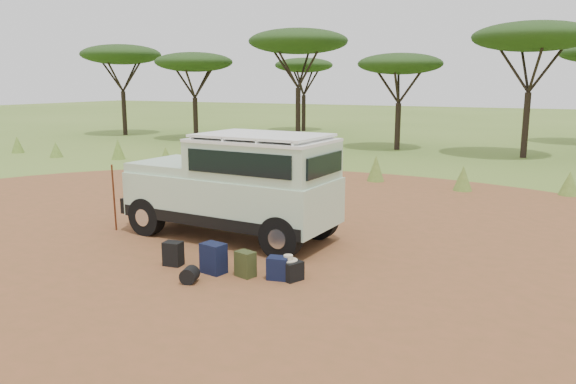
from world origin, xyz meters
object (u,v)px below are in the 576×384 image
at_px(backpack_black, 173,254).
at_px(backpack_olive, 245,264).
at_px(backpack_navy, 214,258).
at_px(safari_vehicle, 237,188).
at_px(hard_case, 288,270).
at_px(walking_staff, 114,198).
at_px(duffel_navy, 278,268).

distance_m(backpack_black, backpack_olive, 1.52).
bearing_deg(backpack_navy, backpack_black, -170.28).
bearing_deg(backpack_navy, safari_vehicle, 121.65).
height_order(backpack_black, hard_case, backpack_black).
bearing_deg(walking_staff, safari_vehicle, -23.43).
bearing_deg(hard_case, safari_vehicle, 162.35).
distance_m(backpack_black, backpack_navy, 0.91).
xyz_separation_m(safari_vehicle, walking_staff, (-2.68, -0.94, -0.31)).
relative_size(safari_vehicle, backpack_navy, 8.82).
bearing_deg(backpack_black, safari_vehicle, 80.53).
height_order(backpack_navy, backpack_olive, backpack_navy).
bearing_deg(duffel_navy, backpack_black, 175.06).
distance_m(walking_staff, backpack_olive, 4.34).
bearing_deg(backpack_black, duffel_navy, -1.75).
bearing_deg(backpack_black, hard_case, 0.48).
bearing_deg(walking_staff, backpack_olive, -58.23).
xyz_separation_m(backpack_navy, duffel_navy, (1.18, 0.24, -0.08)).
relative_size(backpack_olive, hard_case, 0.97).
height_order(walking_staff, hard_case, walking_staff).
bearing_deg(duffel_navy, backpack_olive, -177.38).
bearing_deg(backpack_black, backpack_olive, -4.70).
bearing_deg(safari_vehicle, walking_staff, -158.19).
relative_size(backpack_navy, backpack_olive, 1.20).
bearing_deg(hard_case, walking_staff, -168.15).
xyz_separation_m(walking_staff, hard_case, (4.87, -0.90, -0.64)).
distance_m(backpack_black, hard_case, 2.27).
bearing_deg(duffel_navy, walking_staff, 156.61).
bearing_deg(hard_case, backpack_black, -149.02).
distance_m(duffel_navy, hard_case, 0.18).
relative_size(safari_vehicle, backpack_olive, 10.56).
xyz_separation_m(walking_staff, backpack_black, (2.63, -1.24, -0.58)).
bearing_deg(duffel_navy, safari_vehicle, 125.10).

